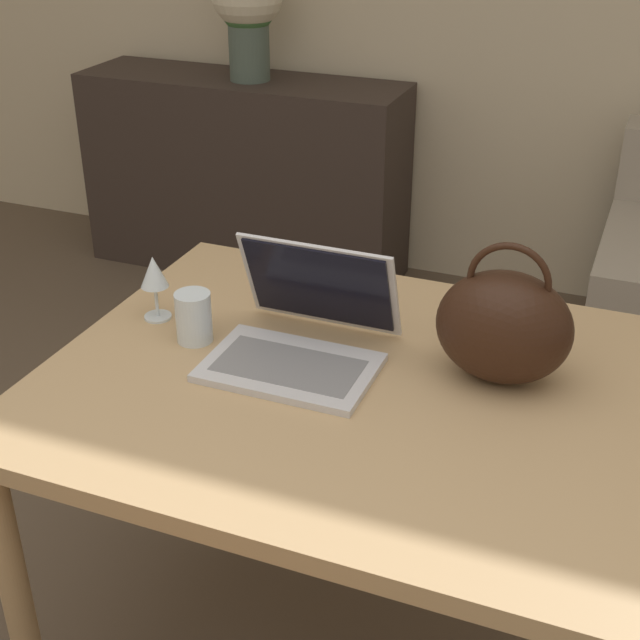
% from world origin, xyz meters
% --- Properties ---
extents(dining_table, '(1.21, 1.00, 0.74)m').
position_xyz_m(dining_table, '(0.00, 0.71, 0.66)').
color(dining_table, tan).
rests_on(dining_table, ground_plane).
extents(sideboard, '(1.39, 0.40, 0.84)m').
position_xyz_m(sideboard, '(-1.16, 2.58, 0.42)').
color(sideboard, '#332823').
rests_on(sideboard, ground_plane).
extents(laptop, '(0.35, 0.33, 0.23)m').
position_xyz_m(laptop, '(-0.12, 0.77, 0.80)').
color(laptop, silver).
rests_on(laptop, dining_table).
extents(drinking_glass, '(0.08, 0.08, 0.11)m').
position_xyz_m(drinking_glass, '(-0.36, 0.73, 0.80)').
color(drinking_glass, silver).
rests_on(drinking_glass, dining_table).
extents(wine_glass, '(0.06, 0.06, 0.15)m').
position_xyz_m(wine_glass, '(-0.49, 0.79, 0.85)').
color(wine_glass, silver).
rests_on(wine_glass, dining_table).
extents(handbag, '(0.27, 0.19, 0.30)m').
position_xyz_m(handbag, '(0.29, 0.82, 0.86)').
color(handbag, black).
rests_on(handbag, dining_table).
extents(flower_vase, '(0.29, 0.29, 0.49)m').
position_xyz_m(flower_vase, '(-1.11, 2.57, 1.13)').
color(flower_vase, '#47564C').
rests_on(flower_vase, sideboard).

